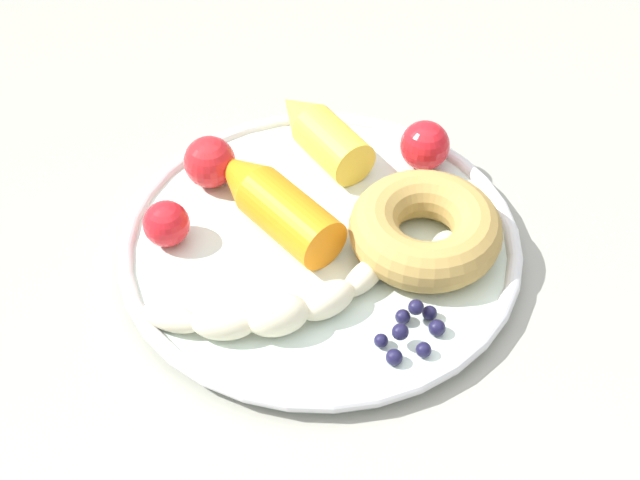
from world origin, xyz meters
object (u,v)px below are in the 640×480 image
carrot_yellow (319,131)px  tomato_near (166,224)px  blueberry_pile (412,330)px  tomato_far (425,145)px  tomato_mid (210,162)px  banana (275,308)px  dining_table (378,313)px  carrot_orange (268,199)px  plate (320,243)px  donut (425,229)px

carrot_yellow → tomato_near: size_ratio=2.98×
blueberry_pile → tomato_far: 0.19m
tomato_mid → tomato_far: (-0.17, -0.05, -0.00)m
banana → dining_table: bearing=-124.3°
tomato_near → tomato_far: tomato_far is taller
carrot_orange → tomato_near: size_ratio=3.64×
carrot_yellow → tomato_near: (0.10, 0.12, -0.00)m
plate → carrot_orange: (0.04, -0.02, 0.02)m
dining_table → tomato_far: bearing=-107.4°
banana → blueberry_pile: size_ratio=3.28×
tomato_near → tomato_far: bearing=-148.5°
carrot_yellow → plate: bearing=98.5°
dining_table → blueberry_pile: blueberry_pile is taller
banana → tomato_far: tomato_far is taller
carrot_orange → carrot_yellow: (-0.03, -0.09, -0.00)m
banana → tomato_far: (-0.09, -0.18, 0.01)m
banana → tomato_near: size_ratio=4.86×
donut → tomato_mid: 0.18m
dining_table → blueberry_pile: bearing=105.0°
blueberry_pile → tomato_near: size_ratio=1.48×
banana → carrot_orange: 0.10m
donut → plate: bearing=3.0°
carrot_yellow → donut: size_ratio=0.92×
carrot_yellow → blueberry_pile: (-0.09, 0.19, -0.01)m
banana → tomato_mid: size_ratio=4.10×
tomato_near → dining_table: bearing=-167.9°
plate → donut: donut is taller
donut → tomato_far: bearing=-86.5°
plate → tomato_far: 0.13m
carrot_yellow → tomato_near: bearing=51.0°
carrot_yellow → tomato_near: carrot_yellow is taller
donut → tomato_far: (0.01, -0.10, 0.00)m
carrot_orange → tomato_mid: bearing=-33.3°
banana → blueberry_pile: bearing=178.5°
donut → tomato_far: 0.10m
plate → blueberry_pile: bearing=131.9°
dining_table → banana: bearing=55.7°
banana → carrot_yellow: size_ratio=1.63×
tomato_mid → tomato_far: tomato_mid is taller
carrot_orange → tomato_far: size_ratio=3.15×
tomato_far → tomato_mid: bearing=14.9°
donut → blueberry_pile: bearing=87.7°
plate → carrot_yellow: size_ratio=2.91×
tomato_near → tomato_far: (-0.19, -0.12, 0.00)m
carrot_orange → tomato_far: same height
dining_table → tomato_far: size_ratio=23.11×
blueberry_pile → tomato_mid: bearing=-38.7°
donut → blueberry_pile: donut is taller
plate → banana: 0.09m
tomato_far → carrot_yellow: bearing=-4.5°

